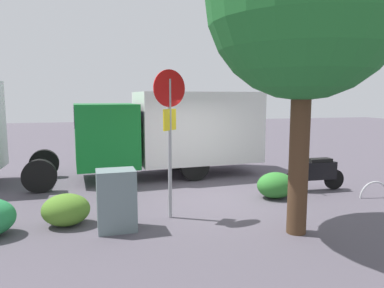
% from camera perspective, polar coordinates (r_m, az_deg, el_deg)
% --- Properties ---
extents(ground_plane, '(60.00, 60.00, 0.00)m').
position_cam_1_polar(ground_plane, '(9.13, 4.14, -8.82)').
color(ground_plane, '#4F4853').
extents(box_truck_near, '(7.35, 2.64, 2.72)m').
position_cam_1_polar(box_truck_near, '(11.62, -3.90, 2.43)').
color(box_truck_near, black).
rests_on(box_truck_near, ground).
extents(motorcycle, '(1.81, 0.55, 1.20)m').
position_cam_1_polar(motorcycle, '(10.42, 19.02, -4.21)').
color(motorcycle, black).
rests_on(motorcycle, ground).
extents(stop_sign, '(0.71, 0.33, 3.12)m').
position_cam_1_polar(stop_sign, '(7.42, -3.57, 3.75)').
color(stop_sign, '#9E9EA3').
rests_on(stop_sign, ground).
extents(street_tree, '(3.51, 3.51, 6.00)m').
position_cam_1_polar(street_tree, '(7.04, 17.51, 20.81)').
color(street_tree, '#47301E').
rests_on(street_tree, ground).
extents(utility_cabinet, '(0.75, 0.57, 1.19)m').
position_cam_1_polar(utility_cabinet, '(7.12, -11.91, -8.72)').
color(utility_cabinet, slate).
rests_on(utility_cabinet, ground).
extents(bike_rack_hoop, '(0.85, 0.10, 0.85)m').
position_cam_1_polar(bike_rack_hoop, '(10.43, 26.96, -7.55)').
color(bike_rack_hoop, '#B7B7BC').
rests_on(bike_rack_hoop, ground).
extents(shrub_near_sign, '(0.94, 0.77, 0.64)m').
position_cam_1_polar(shrub_near_sign, '(7.71, -19.39, -9.82)').
color(shrub_near_sign, '#507E28').
rests_on(shrub_near_sign, ground).
extents(shrub_mid_verge, '(0.97, 0.79, 0.66)m').
position_cam_1_polar(shrub_mid_verge, '(9.43, 13.15, -6.39)').
color(shrub_mid_verge, '#2E752C').
rests_on(shrub_mid_verge, ground).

